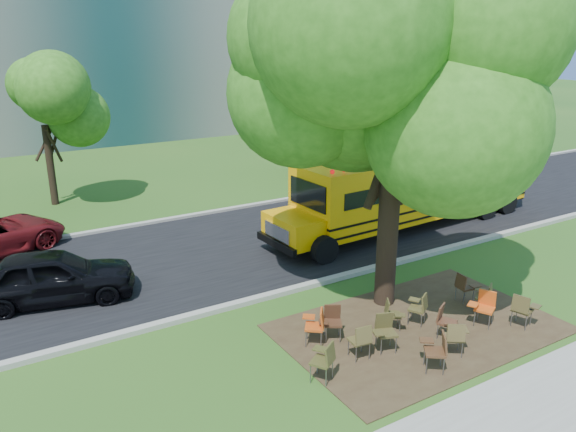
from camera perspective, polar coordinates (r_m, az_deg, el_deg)
ground at (r=14.74m, az=8.93°, el=-11.37°), size 160.00×160.00×0.00m
dirt_patch at (r=15.01m, az=13.16°, el=-10.99°), size 7.00×4.50×0.03m
asphalt_road at (r=20.04m, az=-3.95°, el=-2.95°), size 80.00×8.00×0.04m
kerb_near at (r=16.83m, az=2.37°, el=-6.97°), size 80.00×0.25×0.14m
kerb_far at (r=23.55m, az=-8.54°, el=0.25°), size 80.00×0.25×0.14m
bg_tree_2 at (r=26.09m, az=-23.66°, el=10.02°), size 4.80×4.80×6.62m
bg_tree_3 at (r=28.93m, az=3.78°, el=13.72°), size 5.60×5.60×7.84m
bg_tree_4 at (r=33.49m, az=16.37°, el=12.46°), size 5.00×5.00×6.85m
main_tree at (r=14.49m, az=11.00°, el=13.70°), size 7.20×7.20×9.78m
school_bus at (r=22.25m, az=12.88°, el=3.21°), size 11.88×3.22×2.87m
chair_0 at (r=12.41m, az=3.75°, el=-14.17°), size 0.62×0.77×0.93m
chair_1 at (r=13.23m, az=7.49°, el=-12.17°), size 0.64×0.53×0.90m
chair_2 at (r=13.14m, az=14.94°, el=-12.79°), size 0.63×0.80×0.94m
chair_3 at (r=13.64m, az=9.79°, el=-11.21°), size 0.74×0.58×0.93m
chair_4 at (r=13.78m, az=16.64°, el=-11.54°), size 0.76×0.60×0.90m
chair_5 at (r=14.45m, az=15.67°, el=-10.04°), size 0.59×0.71×0.88m
chair_6 at (r=15.36m, az=19.32°, el=-8.49°), size 0.76×0.64×0.94m
chair_7 at (r=15.57m, az=22.77°, el=-8.58°), size 0.70×0.64×0.93m
chair_8 at (r=13.71m, az=2.92°, el=-10.79°), size 0.63×0.79×0.93m
chair_9 at (r=13.97m, az=4.45°, el=-10.38°), size 0.74×0.58×0.88m
chair_10 at (r=14.57m, az=10.48°, el=-9.60°), size 0.54×0.68×0.80m
chair_11 at (r=14.95m, az=13.23°, el=-8.86°), size 0.58×0.72×0.87m
chair_12 at (r=16.45m, az=17.50°, el=-6.71°), size 0.50×0.61×0.85m
chair_13 at (r=16.11m, az=19.44°, el=-7.55°), size 0.55×0.68×0.82m
black_car at (r=17.00m, az=-22.88°, el=-5.68°), size 4.74×2.78×1.51m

